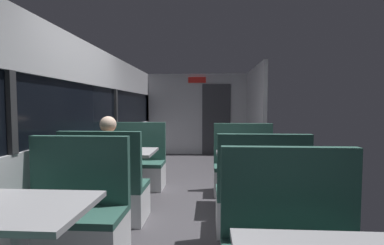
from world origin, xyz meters
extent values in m
cube|color=#423F44|center=(0.00, 0.00, -0.01)|extent=(3.30, 9.20, 0.02)
cube|color=#B2B2B7|center=(-1.45, 0.00, 0.47)|extent=(0.08, 8.40, 0.95)
cube|color=#B2B2B7|center=(-1.45, 0.00, 2.00)|extent=(0.08, 8.40, 0.60)
cube|color=black|center=(-1.46, 0.00, 1.32)|extent=(0.03, 8.40, 0.75)
cube|color=#2D2D30|center=(-1.43, -1.40, 1.32)|extent=(0.06, 0.08, 0.75)
cube|color=#2D2D30|center=(-1.43, 1.40, 1.32)|extent=(0.06, 0.08, 0.75)
cube|color=#2D2D30|center=(-1.43, 4.20, 1.32)|extent=(0.06, 0.08, 0.75)
cube|color=#B2B2B7|center=(0.00, 4.20, 1.15)|extent=(2.90, 0.08, 2.30)
cube|color=#333338|center=(0.55, 4.15, 1.00)|extent=(0.80, 0.04, 2.00)
cube|color=red|center=(0.00, 4.14, 2.12)|extent=(0.50, 0.03, 0.16)
cube|color=#B2B2B7|center=(1.45, 3.00, 1.15)|extent=(0.08, 2.40, 2.30)
cube|color=#99999E|center=(-0.89, -2.09, 0.72)|extent=(0.90, 0.70, 0.04)
cube|color=silver|center=(-0.89, -1.43, 0.20)|extent=(0.95, 0.50, 0.39)
cube|color=#2D564C|center=(-0.89, -1.43, 0.42)|extent=(0.95, 0.50, 0.06)
cube|color=#2D564C|center=(-0.89, -1.22, 0.78)|extent=(0.95, 0.08, 0.65)
cylinder|color=#9E9EA3|center=(-0.89, 0.13, 0.35)|extent=(0.10, 0.10, 0.70)
cube|color=#99999E|center=(-0.89, 0.13, 0.72)|extent=(0.90, 0.70, 0.04)
cube|color=silver|center=(-0.89, -0.53, 0.20)|extent=(0.95, 0.50, 0.39)
cube|color=#2D564C|center=(-0.89, -0.53, 0.42)|extent=(0.95, 0.50, 0.06)
cube|color=#2D564C|center=(-0.89, -0.74, 0.78)|extent=(0.95, 0.08, 0.65)
cube|color=silver|center=(-0.89, 0.79, 0.20)|extent=(0.95, 0.50, 0.39)
cube|color=#2D564C|center=(-0.89, 0.79, 0.42)|extent=(0.95, 0.50, 0.06)
cube|color=#2D564C|center=(-0.89, 1.00, 0.78)|extent=(0.95, 0.08, 0.65)
cube|color=#2D564C|center=(0.89, -1.82, 0.78)|extent=(0.95, 0.08, 0.65)
cylinder|color=#9E9EA3|center=(0.89, -0.07, 0.35)|extent=(0.10, 0.10, 0.70)
cube|color=#99999E|center=(0.89, -0.07, 0.72)|extent=(0.90, 0.70, 0.04)
cube|color=silver|center=(0.89, -0.73, 0.20)|extent=(0.95, 0.50, 0.39)
cube|color=#2D564C|center=(0.89, -0.73, 0.42)|extent=(0.95, 0.50, 0.06)
cube|color=#2D564C|center=(0.89, -0.94, 0.78)|extent=(0.95, 0.08, 0.65)
cube|color=silver|center=(0.89, 0.59, 0.20)|extent=(0.95, 0.50, 0.39)
cube|color=#2D564C|center=(0.89, 0.59, 0.42)|extent=(0.95, 0.50, 0.06)
cube|color=#2D564C|center=(0.89, 0.80, 0.78)|extent=(0.95, 0.08, 0.65)
cube|color=#26262D|center=(-0.89, -0.53, 0.23)|extent=(0.30, 0.36, 0.45)
cube|color=#8C664C|center=(-0.89, -0.48, 0.75)|extent=(0.34, 0.22, 0.60)
sphere|color=beige|center=(-0.89, -0.46, 1.16)|extent=(0.20, 0.20, 0.20)
cylinder|color=#8C664C|center=(-1.09, -0.30, 0.77)|extent=(0.07, 0.28, 0.07)
cylinder|color=#8C664C|center=(-0.69, -0.30, 0.77)|extent=(0.07, 0.28, 0.07)
camera|label=1|loc=(0.33, -3.78, 1.38)|focal=26.04mm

